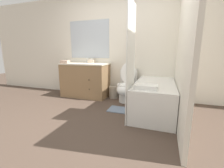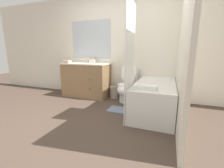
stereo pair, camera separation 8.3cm
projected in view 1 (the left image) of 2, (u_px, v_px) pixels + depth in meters
ground_plane at (86, 123)px, 2.39m from camera, size 14.00×14.00×0.00m
wall_back at (117, 46)px, 3.66m from camera, size 8.00×0.06×2.50m
wall_right at (182, 43)px, 2.44m from camera, size 0.05×2.64×2.50m
vanity_cabinet at (85, 80)px, 3.79m from camera, size 1.17×0.60×0.84m
sink_faucet at (89, 61)px, 3.88m from camera, size 0.14×0.12×0.12m
toilet at (126, 87)px, 3.38m from camera, size 0.39×0.69×0.88m
bathtub at (154, 97)px, 2.83m from camera, size 0.71×1.51×0.56m
shower_curtain at (131, 64)px, 2.35m from camera, size 0.01×0.55×1.85m
wastebasket at (114, 92)px, 3.70m from camera, size 0.24×0.24×0.30m
tissue_box at (92, 61)px, 3.80m from camera, size 0.15×0.15×0.11m
hand_towel_folded at (65, 62)px, 3.67m from camera, size 0.20×0.14×0.07m
bath_towel_folded at (146, 87)px, 2.32m from camera, size 0.34×0.23×0.06m
bath_mat at (120, 110)px, 2.92m from camera, size 0.46×0.33×0.02m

